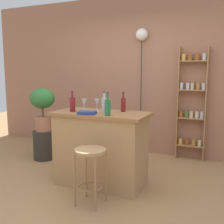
% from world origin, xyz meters
% --- Properties ---
extents(ground, '(12.00, 12.00, 0.00)m').
position_xyz_m(ground, '(0.00, 0.00, 0.00)').
color(ground, '#A37A4C').
extents(back_wall, '(6.40, 0.10, 2.80)m').
position_xyz_m(back_wall, '(0.00, 1.95, 1.40)').
color(back_wall, '#9E6B51').
rests_on(back_wall, ground).
extents(kitchen_counter, '(1.23, 0.61, 0.96)m').
position_xyz_m(kitchen_counter, '(0.00, 0.30, 0.48)').
color(kitchen_counter, '#A87F51').
rests_on(kitchen_counter, ground).
extents(bar_stool, '(0.35, 0.35, 0.63)m').
position_xyz_m(bar_stool, '(0.14, -0.24, 0.48)').
color(bar_stool, '#997047').
rests_on(bar_stool, ground).
extents(spice_shelf, '(0.46, 0.12, 1.87)m').
position_xyz_m(spice_shelf, '(0.93, 1.82, 0.97)').
color(spice_shelf, '#9E7042').
rests_on(spice_shelf, ground).
extents(plant_stool, '(0.36, 0.36, 0.48)m').
position_xyz_m(plant_stool, '(-1.34, 0.84, 0.24)').
color(plant_stool, '#2D2823').
rests_on(plant_stool, ground).
extents(potted_plant, '(0.42, 0.38, 0.71)m').
position_xyz_m(potted_plant, '(-1.34, 0.84, 0.93)').
color(potted_plant, '#A86B4C').
rests_on(potted_plant, plant_stool).
extents(bottle_olive_oil, '(0.07, 0.07, 0.28)m').
position_xyz_m(bottle_olive_oil, '(0.19, 0.10, 1.06)').
color(bottle_olive_oil, '#236638').
rests_on(bottle_olive_oil, kitchen_counter).
extents(bottle_sauce_amber, '(0.08, 0.08, 0.26)m').
position_xyz_m(bottle_sauce_amber, '(-0.37, 0.22, 1.06)').
color(bottle_sauce_amber, maroon).
rests_on(bottle_sauce_amber, kitchen_counter).
extents(bottle_soda_blue, '(0.06, 0.06, 0.26)m').
position_xyz_m(bottle_soda_blue, '(0.24, 0.47, 1.05)').
color(bottle_soda_blue, maroon).
rests_on(bottle_soda_blue, kitchen_counter).
extents(bottle_spirits_clear, '(0.07, 0.07, 0.27)m').
position_xyz_m(bottle_spirits_clear, '(0.06, 0.28, 1.06)').
color(bottle_spirits_clear, '#B2B2B7').
rests_on(bottle_spirits_clear, kitchen_counter).
extents(wine_glass_left, '(0.07, 0.07, 0.16)m').
position_xyz_m(wine_glass_left, '(-0.23, 0.29, 1.08)').
color(wine_glass_left, silver).
rests_on(wine_glass_left, kitchen_counter).
extents(wine_glass_center, '(0.07, 0.07, 0.16)m').
position_xyz_m(wine_glass_center, '(-0.08, 0.35, 1.08)').
color(wine_glass_center, silver).
rests_on(wine_glass_center, kitchen_counter).
extents(cookbook, '(0.23, 0.19, 0.03)m').
position_xyz_m(cookbook, '(-0.08, 0.10, 0.98)').
color(cookbook, navy).
rests_on(cookbook, kitchen_counter).
extents(pendant_globe_light, '(0.21, 0.21, 2.20)m').
position_xyz_m(pendant_globe_light, '(0.04, 1.84, 2.07)').
color(pendant_globe_light, black).
rests_on(pendant_globe_light, ground).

